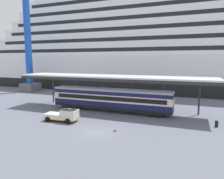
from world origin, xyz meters
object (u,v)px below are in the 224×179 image
at_px(train_carriage, 110,99).
at_px(dockside_crane, 29,18).
at_px(service_truck, 64,115).
at_px(traffic_cone_near, 115,129).
at_px(traffic_cone_mid, 85,114).
at_px(quay_bollard, 217,123).
at_px(cruise_ship, 204,45).

height_order(train_carriage, dockside_crane, dockside_crane).
xyz_separation_m(service_truck, dockside_crane, (-25.89, 22.26, 19.69)).
xyz_separation_m(service_truck, traffic_cone_near, (8.73, -1.45, -0.69)).
distance_m(train_carriage, traffic_cone_mid, 5.42).
relative_size(dockside_crane, quay_bollard, 66.49).
height_order(cruise_ship, traffic_cone_mid, cruise_ship).
xyz_separation_m(train_carriage, quay_bollard, (16.97, -2.91, -1.79)).
distance_m(traffic_cone_mid, quay_bollard, 19.89).
bearing_deg(quay_bollard, dockside_crane, 160.25).
height_order(train_carriage, traffic_cone_near, train_carriage).
distance_m(cruise_ship, quay_bollard, 38.17).
height_order(traffic_cone_near, traffic_cone_mid, traffic_cone_mid).
xyz_separation_m(train_carriage, traffic_cone_mid, (-2.89, -4.13, -1.98)).
bearing_deg(traffic_cone_near, dockside_crane, 145.59).
xyz_separation_m(traffic_cone_near, traffic_cone_mid, (-7.37, 5.58, 0.03)).
height_order(train_carriage, traffic_cone_mid, train_carriage).
height_order(cruise_ship, train_carriage, cruise_ship).
bearing_deg(traffic_cone_mid, traffic_cone_near, -37.14).
height_order(train_carriage, quay_bollard, train_carriage).
distance_m(traffic_cone_mid, dockside_crane, 38.55).
bearing_deg(dockside_crane, cruise_ship, 22.29).
distance_m(train_carriage, service_truck, 9.39).
bearing_deg(service_truck, traffic_cone_near, -9.42).
xyz_separation_m(train_carriage, traffic_cone_near, (4.48, -9.71, -2.01)).
xyz_separation_m(traffic_cone_mid, dockside_crane, (-27.26, 18.13, 20.36)).
distance_m(dockside_crane, quay_bollard, 53.96).
xyz_separation_m(cruise_ship, dockside_crane, (-46.29, -18.98, 7.19)).
height_order(dockside_crane, quay_bollard, dockside_crane).
distance_m(cruise_ship, service_truck, 47.68).
relative_size(service_truck, quay_bollard, 5.56).
distance_m(service_truck, quay_bollard, 21.89).
distance_m(train_carriage, quay_bollard, 17.31).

